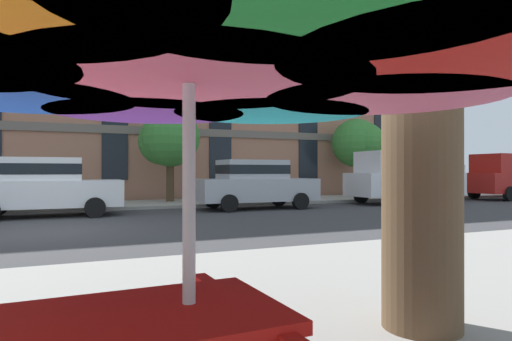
% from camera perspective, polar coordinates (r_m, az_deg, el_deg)
% --- Properties ---
extents(ground_plane, '(120.00, 120.00, 0.00)m').
position_cam_1_polar(ground_plane, '(11.04, -26.03, -7.23)').
color(ground_plane, '#38383A').
extents(sidewalk_far, '(56.00, 3.60, 0.12)m').
position_cam_1_polar(sidewalk_far, '(17.80, -25.04, -4.32)').
color(sidewalk_far, '#9E998E').
rests_on(sidewalk_far, ground).
extents(apartment_building, '(38.76, 12.08, 16.00)m').
position_cam_1_polar(apartment_building, '(26.77, -24.52, 14.24)').
color(apartment_building, '#A87056').
rests_on(apartment_building, ground).
extents(sedan_white, '(4.40, 1.98, 1.78)m').
position_cam_1_polar(sedan_white, '(14.67, -25.97, -1.74)').
color(sedan_white, silver).
rests_on(sedan_white, ground).
extents(sedan_silver, '(4.40, 1.98, 1.78)m').
position_cam_1_polar(sedan_silver, '(15.95, -0.17, -1.62)').
color(sedan_silver, '#A8AAB2').
rests_on(sedan_silver, ground).
extents(pickup_white, '(5.10, 2.12, 2.20)m').
position_cam_1_polar(pickup_white, '(19.65, 18.36, -1.11)').
color(pickup_white, silver).
rests_on(pickup_white, ground).
extents(pickup_red, '(5.10, 2.12, 2.20)m').
position_cam_1_polar(pickup_red, '(24.74, 30.25, -0.89)').
color(pickup_red, '#B21E19').
rests_on(pickup_red, ground).
extents(street_tree_middle, '(2.48, 2.53, 3.99)m').
position_cam_1_polar(street_tree_middle, '(18.47, -11.34, 4.25)').
color(street_tree_middle, '#4C3823').
rests_on(street_tree_middle, ground).
extents(street_tree_right, '(2.49, 2.65, 4.07)m').
position_cam_1_polar(street_tree_right, '(22.91, 13.24, 3.56)').
color(street_tree_right, '#4C3823').
rests_on(street_tree_right, ground).
extents(patio_umbrella, '(3.54, 3.54, 2.21)m').
position_cam_1_polar(patio_umbrella, '(2.09, -8.72, 16.07)').
color(patio_umbrella, silver).
rests_on(patio_umbrella, ground).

